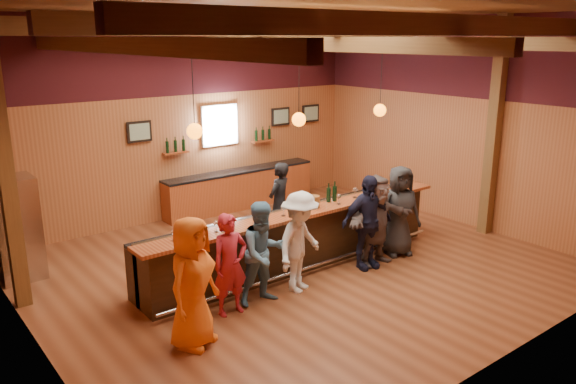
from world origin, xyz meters
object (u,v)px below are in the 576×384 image
Objects in this scene: back_bar_cabinet at (241,189)px; bottle_a at (329,195)px; customer_navy at (367,222)px; customer_dark at (399,211)px; stainless_fridge at (16,228)px; customer_orange at (192,282)px; customer_redvest at (230,265)px; customer_brown at (376,220)px; ice_bucket at (314,202)px; customer_denim at (264,253)px; bartender at (279,203)px; customer_white at (300,242)px; bar_counter at (294,237)px.

bottle_a is at bearing -97.60° from back_bar_cabinet.
customer_navy is 0.96m from customer_dark.
stainless_fridge is 4.03m from customer_orange.
stainless_fridge is 1.14× the size of customer_redvest.
customer_brown is 1.21m from ice_bucket.
customer_dark reaches higher than ice_bucket.
bottle_a is (-0.50, -3.74, 0.77)m from back_bar_cabinet.
customer_brown is (2.53, 0.02, 0.02)m from customer_denim.
bartender is 4.65× the size of bottle_a.
customer_navy is 1.04× the size of bartender.
customer_white is (2.20, 0.43, -0.07)m from customer_orange.
customer_navy is 0.89m from bottle_a.
customer_denim reaches higher than customer_redvest.
stainless_fridge reaches higher than customer_navy.
bar_counter is 3.73× the size of customer_brown.
customer_navy is at bearing -21.08° from customer_white.
customer_redvest is at bearing -168.82° from customer_navy.
customer_navy is at bearing -33.78° from stainless_fridge.
back_bar_cabinet is at bearing 76.18° from ice_bucket.
customer_white is at bearing -149.56° from bottle_a.
customer_denim is at bearing -159.44° from bottle_a.
customer_orange is at bearing -71.20° from stainless_fridge.
customer_navy is (-0.25, -4.50, 0.39)m from back_bar_cabinet.
customer_white reaches higher than bottle_a.
customer_orange is at bearing -129.01° from back_bar_cabinet.
customer_redvest is at bearing -0.33° from customer_orange.
customer_denim reaches higher than bottle_a.
ice_bucket is 0.47m from bottle_a.
bar_counter is at bearing 35.11° from customer_white.
stainless_fridge is 5.15m from ice_bucket.
customer_orange reaches higher than back_bar_cabinet.
customer_white is 2.33m from bartender.
customer_redvest is (2.18, -3.36, -0.11)m from stainless_fridge.
back_bar_cabinet is 5.43m from stainless_fridge.
customer_dark is 2.39m from bartender.
customer_orange is (-2.82, -1.37, 0.39)m from bar_counter.
back_bar_cabinet is at bearing 71.66° from bar_counter.
bartender is 1.35m from bottle_a.
customer_redvest is 2.76m from bottle_a.
bar_counter is 3.81× the size of customer_denim.
stainless_fridge reaches higher than bar_counter.
stainless_fridge is 6.08m from customer_navy.
customer_redvest is 3.83m from customer_dark.
stainless_fridge is at bearing 80.87° from customer_orange.
back_bar_cabinet is at bearing 11.93° from stainless_fridge.
bottle_a is (2.02, 0.76, 0.42)m from customer_denim.
customer_navy reaches higher than customer_redvest.
bar_counter is 1.36m from customer_navy.
back_bar_cabinet is 5.47m from customer_redvest.
customer_dark reaches higher than customer_navy.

